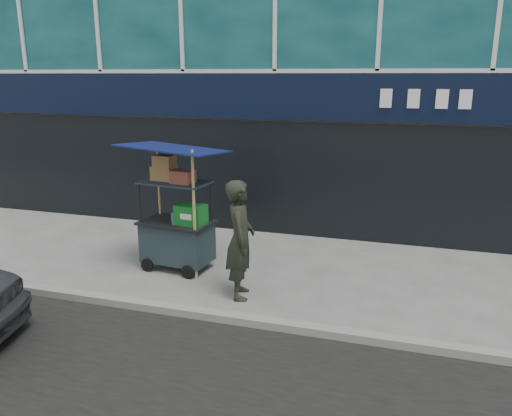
% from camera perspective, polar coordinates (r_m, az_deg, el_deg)
% --- Properties ---
extents(ground, '(80.00, 80.00, 0.00)m').
position_cam_1_polar(ground, '(7.46, -5.90, -11.64)').
color(ground, '#62635E').
rests_on(ground, ground).
extents(curb, '(80.00, 0.18, 0.12)m').
position_cam_1_polar(curb, '(7.27, -6.53, -11.88)').
color(curb, gray).
rests_on(curb, ground).
extents(vendor_cart, '(1.77, 1.35, 2.23)m').
position_cam_1_polar(vendor_cart, '(8.79, -8.97, -2.04)').
color(vendor_cart, '#19262B').
rests_on(vendor_cart, ground).
extents(vendor_man, '(0.62, 0.77, 1.84)m').
position_cam_1_polar(vendor_man, '(7.55, -1.83, -3.63)').
color(vendor_man, black).
rests_on(vendor_man, ground).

